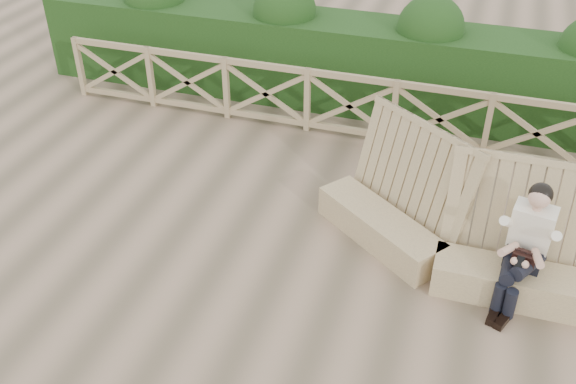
% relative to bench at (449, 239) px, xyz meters
% --- Properties ---
extents(ground, '(60.00, 60.00, 0.00)m').
position_rel_bench_xyz_m(ground, '(-1.91, -0.77, -0.39)').
color(ground, brown).
rests_on(ground, ground).
extents(bench, '(3.53, 1.76, 1.55)m').
position_rel_bench_xyz_m(bench, '(0.00, 0.00, 0.00)').
color(bench, olive).
rests_on(bench, ground).
extents(woman, '(0.56, 0.99, 1.49)m').
position_rel_bench_xyz_m(woman, '(0.82, -0.32, 0.39)').
color(woman, black).
rests_on(woman, ground).
extents(guardrail, '(10.10, 0.09, 1.10)m').
position_rel_bench_xyz_m(guardrail, '(-1.91, 2.73, 0.17)').
color(guardrail, '#967D57').
rests_on(guardrail, ground).
extents(hedge, '(12.00, 1.20, 1.50)m').
position_rel_bench_xyz_m(hedge, '(-1.91, 3.93, 0.36)').
color(hedge, black).
rests_on(hedge, ground).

